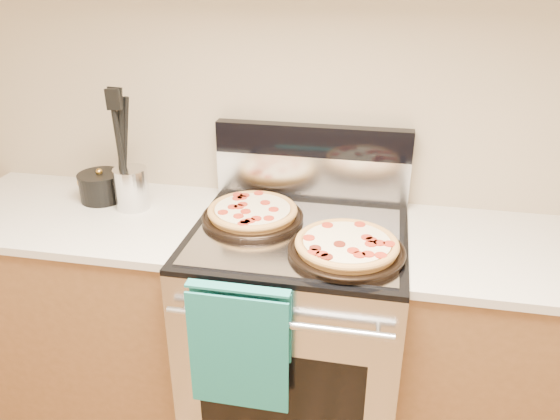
% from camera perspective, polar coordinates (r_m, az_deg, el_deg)
% --- Properties ---
extents(wall_back, '(4.00, 0.00, 4.00)m').
position_cam_1_polar(wall_back, '(2.11, 3.72, 12.51)').
color(wall_back, tan).
rests_on(wall_back, ground).
extents(range_body, '(0.76, 0.68, 0.90)m').
position_cam_1_polar(range_body, '(2.18, 1.75, -13.35)').
color(range_body, '#B7B7BC').
rests_on(range_body, ground).
extents(oven_window, '(0.56, 0.01, 0.40)m').
position_cam_1_polar(oven_window, '(1.94, -0.03, -19.40)').
color(oven_window, black).
rests_on(oven_window, range_body).
extents(cooktop, '(0.76, 0.68, 0.02)m').
position_cam_1_polar(cooktop, '(1.93, 1.92, -2.59)').
color(cooktop, black).
rests_on(cooktop, range_body).
extents(backsplash_lower, '(0.76, 0.06, 0.18)m').
position_cam_1_polar(backsplash_lower, '(2.17, 3.32, 3.49)').
color(backsplash_lower, silver).
rests_on(backsplash_lower, cooktop).
extents(backsplash_upper, '(0.76, 0.06, 0.12)m').
position_cam_1_polar(backsplash_upper, '(2.12, 3.43, 7.27)').
color(backsplash_upper, black).
rests_on(backsplash_upper, backsplash_lower).
extents(oven_handle, '(0.70, 0.03, 0.03)m').
position_cam_1_polar(oven_handle, '(1.68, -0.30, -11.78)').
color(oven_handle, silver).
rests_on(oven_handle, range_body).
extents(dish_towel, '(0.32, 0.05, 0.42)m').
position_cam_1_polar(dish_towel, '(1.76, -4.24, -13.90)').
color(dish_towel, '#18657A').
rests_on(dish_towel, oven_handle).
extents(foil_sheet, '(0.70, 0.55, 0.01)m').
position_cam_1_polar(foil_sheet, '(1.90, 1.78, -2.65)').
color(foil_sheet, gray).
rests_on(foil_sheet, cooktop).
extents(cabinet_left, '(1.00, 0.62, 0.88)m').
position_cam_1_polar(cabinet_left, '(2.48, -18.93, -9.93)').
color(cabinet_left, brown).
rests_on(cabinet_left, ground).
extents(countertop_left, '(1.02, 0.64, 0.03)m').
position_cam_1_polar(countertop_left, '(2.26, -20.51, -0.39)').
color(countertop_left, beige).
rests_on(countertop_left, cabinet_left).
extents(cabinet_right, '(1.00, 0.62, 0.88)m').
position_cam_1_polar(cabinet_right, '(2.28, 25.05, -14.58)').
color(cabinet_right, brown).
rests_on(cabinet_right, ground).
extents(pepperoni_pizza_back, '(0.46, 0.46, 0.05)m').
position_cam_1_polar(pepperoni_pizza_back, '(2.00, -2.88, -0.32)').
color(pepperoni_pizza_back, '#B77B38').
rests_on(pepperoni_pizza_back, foil_sheet).
extents(pepperoni_pizza_front, '(0.49, 0.49, 0.05)m').
position_cam_1_polar(pepperoni_pizza_front, '(1.78, 6.98, -3.82)').
color(pepperoni_pizza_front, '#B77B38').
rests_on(pepperoni_pizza_front, foil_sheet).
extents(utensil_crock, '(0.16, 0.16, 0.16)m').
position_cam_1_polar(utensil_crock, '(2.18, -15.24, 2.19)').
color(utensil_crock, silver).
rests_on(utensil_crock, countertop_left).
extents(saucepan, '(0.18, 0.18, 0.10)m').
position_cam_1_polar(saucepan, '(2.30, -18.15, 2.22)').
color(saucepan, black).
rests_on(saucepan, countertop_left).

